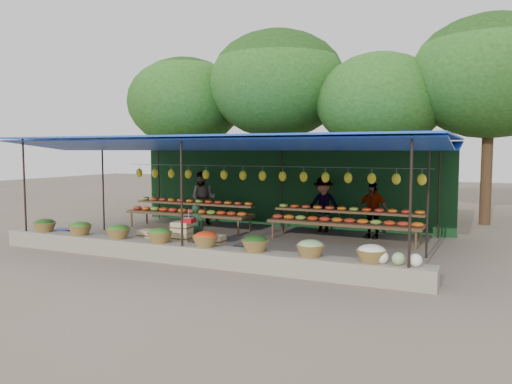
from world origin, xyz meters
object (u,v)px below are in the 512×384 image
at_px(blue_crate_front, 63,235).
at_px(blue_crate_back, 47,235).
at_px(crate_counter, 181,241).
at_px(weighing_scale, 189,219).
at_px(vendor_seated, 196,227).

distance_m(blue_crate_front, blue_crate_back, 0.46).
bearing_deg(blue_crate_front, crate_counter, -10.65).
bearing_deg(crate_counter, weighing_scale, 0.00).
relative_size(blue_crate_front, blue_crate_back, 1.04).
bearing_deg(blue_crate_back, blue_crate_front, 30.96).
xyz_separation_m(blue_crate_front, blue_crate_back, (-0.43, -0.16, -0.01)).
height_order(crate_counter, blue_crate_front, crate_counter).
height_order(crate_counter, weighing_scale, weighing_scale).
bearing_deg(blue_crate_back, weighing_scale, 10.26).
height_order(weighing_scale, blue_crate_back, weighing_scale).
xyz_separation_m(vendor_seated, blue_crate_back, (-4.45, -0.69, -0.42)).
bearing_deg(blue_crate_front, vendor_seated, -1.10).
distance_m(crate_counter, vendor_seated, 0.72).
relative_size(crate_counter, vendor_seated, 2.09).
distance_m(crate_counter, blue_crate_back, 4.43).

